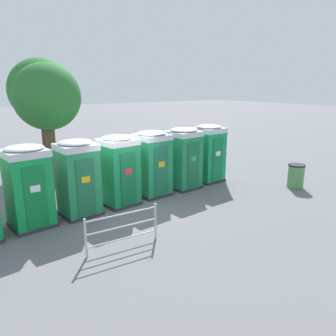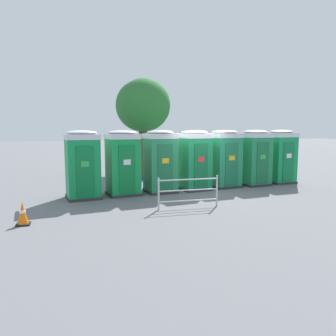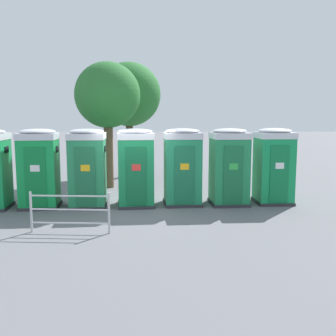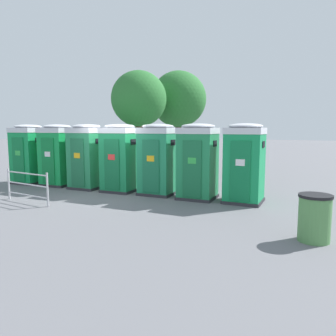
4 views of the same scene
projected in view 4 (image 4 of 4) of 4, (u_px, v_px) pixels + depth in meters
name	position (u px, v px, depth m)	size (l,w,h in m)	color
ground_plane	(116.00, 193.00, 12.17)	(120.00, 120.00, 0.00)	slate
portapotty_0	(29.00, 154.00, 14.19)	(1.34, 1.33, 2.54)	#2D2D33
portapotty_1	(58.00, 155.00, 13.63)	(1.34, 1.34, 2.54)	#2D2D33
portapotty_2	(87.00, 156.00, 12.95)	(1.29, 1.31, 2.54)	#2D2D33
portapotty_3	(120.00, 158.00, 12.30)	(1.33, 1.34, 2.54)	#2D2D33
portapotty_4	(158.00, 159.00, 11.75)	(1.33, 1.32, 2.54)	#2D2D33
portapotty_5	(198.00, 161.00, 11.02)	(1.33, 1.32, 2.54)	#2D2D33
portapotty_6	(244.00, 163.00, 10.45)	(1.27, 1.29, 2.54)	#2D2D33
street_tree_0	(178.00, 100.00, 17.88)	(3.03, 3.03, 5.47)	#4C3826
street_tree_1	(139.00, 100.00, 15.56)	(2.63, 2.63, 5.09)	brown
trash_can	(315.00, 218.00, 6.90)	(0.69, 0.69, 1.01)	#518C4C
event_barrier	(27.00, 185.00, 10.46)	(2.06, 0.13, 1.05)	#B7B7BC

